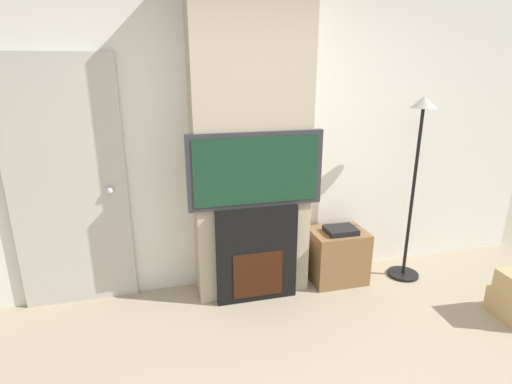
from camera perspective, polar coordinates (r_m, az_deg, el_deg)
name	(u,v)px	position (r m, az deg, el deg)	size (l,w,h in m)	color
wall_back	(245,138)	(3.53, -1.56, 7.66)	(6.00, 0.06, 2.70)	silver
chimney_breast	(251,143)	(3.33, -0.76, 7.07)	(0.97, 0.35, 2.70)	tan
fireplace	(256,253)	(3.45, 0.01, -8.77)	(0.69, 0.15, 0.85)	black
television	(256,170)	(3.20, 0.01, 3.15)	(1.11, 0.07, 0.62)	#2D2D33
floor_lamp	(416,167)	(3.87, 21.89, 3.34)	(0.29, 0.29, 1.71)	black
media_stand	(337,255)	(3.88, 11.52, -8.77)	(0.51, 0.40, 0.55)	brown
entry_door	(69,187)	(3.53, -25.20, 0.62)	(0.90, 0.09, 2.06)	#BCB7AD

